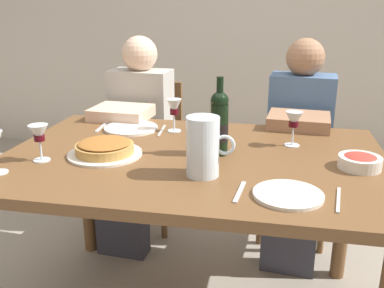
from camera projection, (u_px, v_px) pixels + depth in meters
The scene contains 18 objects.
dining_table at pixel (193, 177), 1.71m from camera, with size 1.50×1.00×0.76m.
wine_bottle at pixel (219, 123), 1.66m from camera, with size 0.07×0.07×0.31m.
water_pitcher at pixel (203, 150), 1.46m from camera, with size 0.17×0.12×0.21m.
baked_tart at pixel (105, 148), 1.68m from camera, with size 0.29×0.29×0.06m.
salad_bowl at pixel (360, 161), 1.54m from camera, with size 0.15×0.15×0.05m.
wine_glass_left_diner at pixel (174, 109), 1.96m from camera, with size 0.07×0.07×0.15m.
wine_glass_right_diner at pixel (39, 135), 1.60m from camera, with size 0.07×0.07×0.14m.
wine_glass_centre at pixel (294, 121), 1.76m from camera, with size 0.07×0.07×0.15m.
dinner_plate_left_setting at pixel (288, 195), 1.32m from camera, with size 0.22×0.22×0.01m, color silver.
dinner_plate_right_setting at pixel (131, 128), 2.03m from camera, with size 0.25×0.25×0.01m, color white.
fork_left_setting at pixel (240, 192), 1.35m from camera, with size 0.16×0.01×0.01m, color silver.
knife_left_setting at pixel (338, 200), 1.30m from camera, with size 0.18×0.01×0.01m, color silver.
knife_right_setting at pixel (162, 130), 2.00m from camera, with size 0.18×0.01×0.01m, color silver.
spoon_right_setting at pixel (101, 127), 2.05m from camera, with size 0.16×0.01×0.01m, color silver.
chair_left at pixel (150, 143), 2.67m from camera, with size 0.43×0.43×0.87m.
diner_left at pixel (135, 136), 2.41m from camera, with size 0.36×0.52×1.16m.
chair_right at pixel (298, 152), 2.52m from camera, with size 0.43×0.43×0.87m.
diner_right at pixel (298, 145), 2.26m from camera, with size 0.37×0.53×1.16m.
Camera 1 is at (0.30, -1.56, 1.33)m, focal length 39.98 mm.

